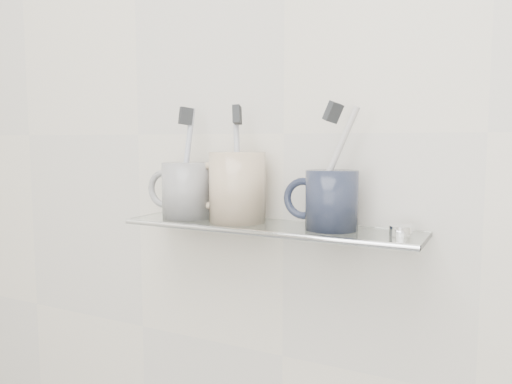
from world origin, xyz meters
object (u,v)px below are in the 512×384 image
Objects in this scene: mug_center at (237,187)px; mug_right at (332,200)px; shelf_glass at (268,227)px; mug_left at (187,190)px.

mug_center reaches higher than mug_right.
shelf_glass is 5.43× the size of mug_right.
shelf_glass is 0.09m from mug_center.
mug_center reaches higher than shelf_glass.
shelf_glass is 0.17m from mug_left.
mug_center is (-0.06, 0.00, 0.06)m from shelf_glass.
mug_left reaches higher than shelf_glass.
shelf_glass is at bearing -14.47° from mug_center.
mug_left is at bearing -163.86° from mug_right.
mug_center is at bearing 175.26° from shelf_glass.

